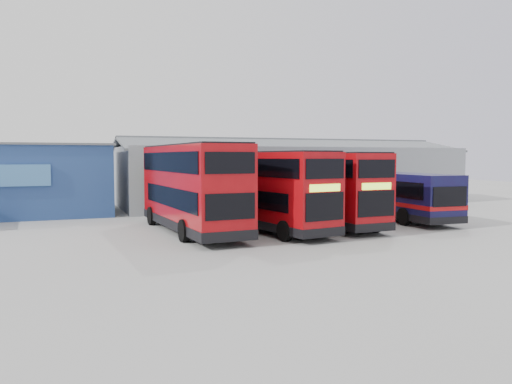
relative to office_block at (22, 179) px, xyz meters
name	(u,v)px	position (x,y,z in m)	size (l,w,h in m)	color
ground_plane	(314,243)	(14.00, -17.99, -2.58)	(120.00, 120.00, 0.00)	gray
office_block	(22,179)	(0.00, 0.00, 0.00)	(12.30, 8.32, 5.12)	navy
maintenance_shed	(288,174)	(22.00, 2.01, 0.02)	(30.50, 12.00, 5.89)	gray
double_decker_left	(191,189)	(9.29, -12.54, -0.16)	(3.50, 11.65, 4.86)	#A1090E
double_decker_centre	(267,191)	(13.47, -13.32, -0.34)	(4.17, 10.86, 4.49)	#A1090E
double_decker_right	(324,189)	(17.49, -12.68, -0.37)	(2.93, 10.59, 4.44)	#A1090E
single_decker_blue	(392,196)	(23.48, -11.36, -1.03)	(3.28, 11.66, 3.13)	#0C1038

